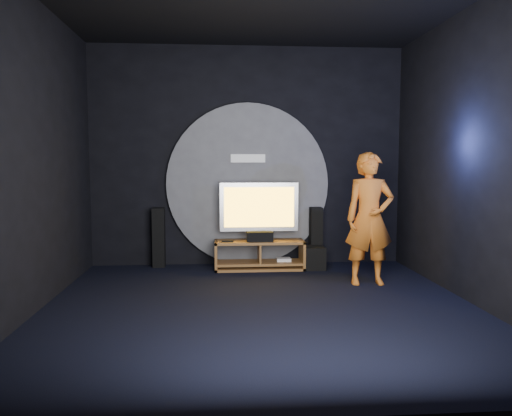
{
  "coord_description": "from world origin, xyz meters",
  "views": [
    {
      "loc": [
        -0.48,
        -5.57,
        1.67
      ],
      "look_at": [
        0.03,
        1.05,
        1.05
      ],
      "focal_mm": 35.0,
      "sensor_mm": 36.0,
      "label": 1
    }
  ],
  "objects_px": {
    "tv": "(259,209)",
    "player": "(370,219)",
    "media_console": "(260,257)",
    "tower_speaker_right": "(316,237)",
    "tower_speaker_left": "(159,237)",
    "subwoofer": "(314,258)"
  },
  "relations": [
    {
      "from": "tv",
      "to": "player",
      "type": "relative_size",
      "value": 0.68
    },
    {
      "from": "media_console",
      "to": "tower_speaker_right",
      "type": "bearing_deg",
      "value": 12.59
    },
    {
      "from": "tv",
      "to": "tower_speaker_left",
      "type": "bearing_deg",
      "value": 171.6
    },
    {
      "from": "tv",
      "to": "tower_speaker_right",
      "type": "distance_m",
      "value": 1.05
    },
    {
      "from": "tv",
      "to": "tower_speaker_right",
      "type": "relative_size",
      "value": 1.3
    },
    {
      "from": "media_console",
      "to": "tower_speaker_right",
      "type": "xyz_separation_m",
      "value": [
        0.92,
        0.21,
        0.28
      ]
    },
    {
      "from": "tower_speaker_right",
      "to": "subwoofer",
      "type": "xyz_separation_m",
      "value": [
        -0.08,
        -0.26,
        -0.29
      ]
    },
    {
      "from": "media_console",
      "to": "subwoofer",
      "type": "distance_m",
      "value": 0.85
    },
    {
      "from": "tv",
      "to": "player",
      "type": "bearing_deg",
      "value": -38.37
    },
    {
      "from": "tv",
      "to": "tower_speaker_left",
      "type": "distance_m",
      "value": 1.66
    },
    {
      "from": "subwoofer",
      "to": "player",
      "type": "xyz_separation_m",
      "value": [
        0.56,
        -0.99,
        0.72
      ]
    },
    {
      "from": "tower_speaker_left",
      "to": "subwoofer",
      "type": "height_order",
      "value": "tower_speaker_left"
    },
    {
      "from": "tv",
      "to": "tower_speaker_left",
      "type": "xyz_separation_m",
      "value": [
        -1.58,
        0.23,
        -0.47
      ]
    },
    {
      "from": "tower_speaker_left",
      "to": "subwoofer",
      "type": "bearing_deg",
      "value": -8.39
    },
    {
      "from": "tv",
      "to": "player",
      "type": "height_order",
      "value": "player"
    },
    {
      "from": "tower_speaker_right",
      "to": "media_console",
      "type": "bearing_deg",
      "value": -167.41
    },
    {
      "from": "tv",
      "to": "tower_speaker_left",
      "type": "height_order",
      "value": "tv"
    },
    {
      "from": "tower_speaker_left",
      "to": "subwoofer",
      "type": "xyz_separation_m",
      "value": [
        2.43,
        -0.36,
        -0.29
      ]
    },
    {
      "from": "media_console",
      "to": "tv",
      "type": "bearing_deg",
      "value": 96.06
    },
    {
      "from": "tower_speaker_left",
      "to": "player",
      "type": "xyz_separation_m",
      "value": [
        2.99,
        -1.35,
        0.43
      ]
    },
    {
      "from": "tv",
      "to": "subwoofer",
      "type": "relative_size",
      "value": 3.45
    },
    {
      "from": "player",
      "to": "media_console",
      "type": "bearing_deg",
      "value": 144.52
    }
  ]
}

